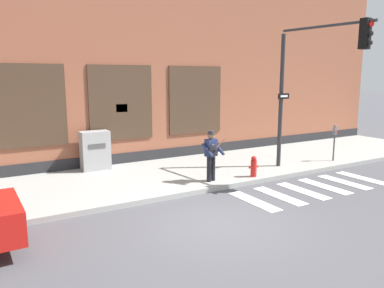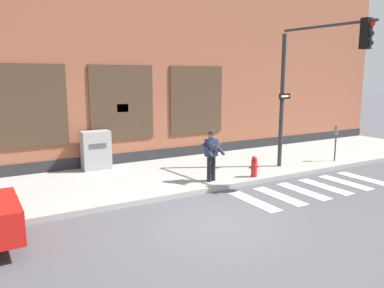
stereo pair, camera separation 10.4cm
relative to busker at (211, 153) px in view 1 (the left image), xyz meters
name	(u,v)px [view 1 (the left image)]	position (x,y,z in m)	size (l,w,h in m)	color
ground_plane	(217,222)	(-1.56, -2.64, -1.07)	(160.00, 160.00, 0.00)	#4C4C51
sidewalk	(146,178)	(-1.56, 1.63, -1.00)	(28.00, 4.43, 0.15)	#9E9E99
building_backdrop	(103,61)	(-1.56, 5.84, 2.99)	(28.00, 4.06, 8.14)	#99563D
crosswalk	(314,188)	(2.59, -1.89, -1.07)	(5.20, 1.90, 0.01)	silver
busker	(211,153)	(0.00, 0.00, 0.00)	(0.75, 0.59, 1.62)	black
traffic_light	(313,71)	(3.51, -0.78, 2.55)	(0.86, 3.34, 4.97)	#2D2D30
parking_meter	(335,137)	(5.82, 0.05, 0.02)	(0.13, 0.11, 1.44)	#47474C
utility_box	(95,150)	(-2.74, 3.39, -0.23)	(1.00, 0.58, 1.39)	#9E9E9E
fire_hydrant	(254,166)	(1.53, -0.24, -0.58)	(0.38, 0.20, 0.70)	red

